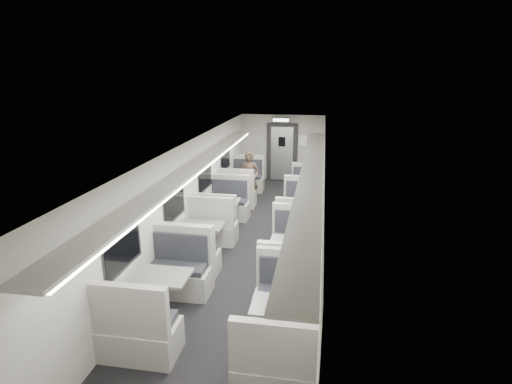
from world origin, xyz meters
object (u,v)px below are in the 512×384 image
(booth_right_c, at_px, (294,259))
(passenger, at_px, (249,178))
(booth_left_b, at_px, (222,214))
(booth_right_a, at_px, (305,192))
(booth_right_b, at_px, (301,216))
(booth_left_a, at_px, (242,186))
(exit_sign, at_px, (281,120))
(vestibule_door, at_px, (282,153))
(booth_left_d, at_px, (161,297))
(booth_right_d, at_px, (282,327))
(booth_left_c, at_px, (204,240))

(booth_right_c, bearing_deg, passenger, 111.13)
(booth_left_b, relative_size, booth_right_a, 1.11)
(booth_right_b, bearing_deg, booth_right_a, 90.00)
(booth_left_a, distance_m, passenger, 0.77)
(booth_right_c, relative_size, exit_sign, 3.58)
(booth_left_b, distance_m, passenger, 2.19)
(booth_right_a, distance_m, booth_right_c, 4.64)
(booth_left_b, xyz_separation_m, vestibule_door, (1.00, 5.04, 0.64))
(booth_left_b, relative_size, booth_left_d, 0.96)
(booth_right_a, bearing_deg, vestibule_door, 110.96)
(booth_right_d, relative_size, passenger, 1.33)
(booth_left_a, height_order, booth_right_b, booth_left_a)
(booth_left_a, xyz_separation_m, booth_left_b, (0.00, -2.69, -0.00))
(booth_left_c, height_order, booth_right_c, booth_right_c)
(booth_left_b, relative_size, exit_sign, 3.58)
(booth_left_a, relative_size, exit_sign, 3.59)
(booth_right_b, xyz_separation_m, booth_right_d, (0.00, -4.63, -0.01))
(vestibule_door, xyz_separation_m, exit_sign, (0.00, -0.49, 1.24))
(passenger, distance_m, exit_sign, 2.92)
(vestibule_door, bearing_deg, booth_left_c, -98.61)
(booth_left_d, relative_size, vestibule_door, 1.10)
(booth_left_a, relative_size, booth_left_b, 1.00)
(passenger, xyz_separation_m, vestibule_door, (0.68, 2.92, 0.23))
(booth_left_d, distance_m, booth_right_a, 6.68)
(booth_right_b, bearing_deg, booth_left_b, -172.69)
(booth_right_c, bearing_deg, booth_left_c, 162.00)
(booth_left_a, relative_size, booth_right_b, 1.01)
(booth_right_b, bearing_deg, exit_sign, 103.11)
(booth_left_b, height_order, booth_right_a, booth_left_b)
(booth_right_d, xyz_separation_m, vestibule_door, (-1.00, 9.41, 0.65))
(booth_left_a, bearing_deg, booth_left_d, -90.00)
(passenger, bearing_deg, booth_right_a, 14.60)
(booth_left_c, height_order, booth_right_a, booth_left_c)
(booth_left_c, bearing_deg, exit_sign, 80.71)
(booth_left_d, xyz_separation_m, booth_right_a, (2.00, 6.37, -0.06))
(booth_right_c, distance_m, passenger, 4.66)
(booth_left_b, xyz_separation_m, booth_right_a, (2.00, 2.43, -0.04))
(exit_sign, bearing_deg, booth_right_b, -76.89)
(booth_left_a, bearing_deg, booth_right_b, -50.60)
(booth_right_d, bearing_deg, booth_right_c, 90.00)
(booth_left_b, height_order, vestibule_door, vestibule_door)
(booth_right_b, distance_m, passenger, 2.54)
(booth_left_c, bearing_deg, booth_right_d, -54.58)
(booth_left_d, height_order, exit_sign, exit_sign)
(booth_left_a, bearing_deg, passenger, -60.33)
(booth_right_a, height_order, booth_right_b, booth_right_b)
(booth_left_c, xyz_separation_m, passenger, (0.32, 3.68, 0.43))
(booth_right_a, bearing_deg, booth_right_c, -90.00)
(booth_left_b, distance_m, booth_left_d, 3.95)
(booth_right_b, height_order, passenger, passenger)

